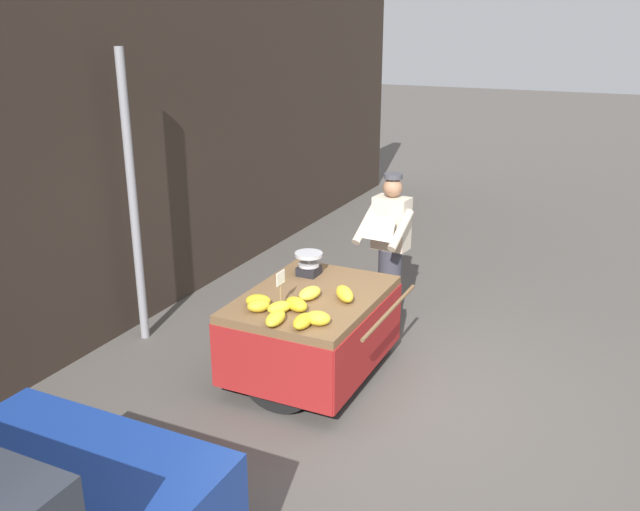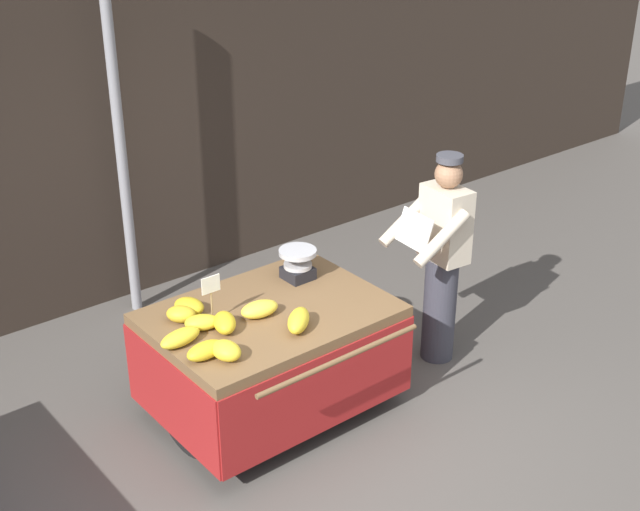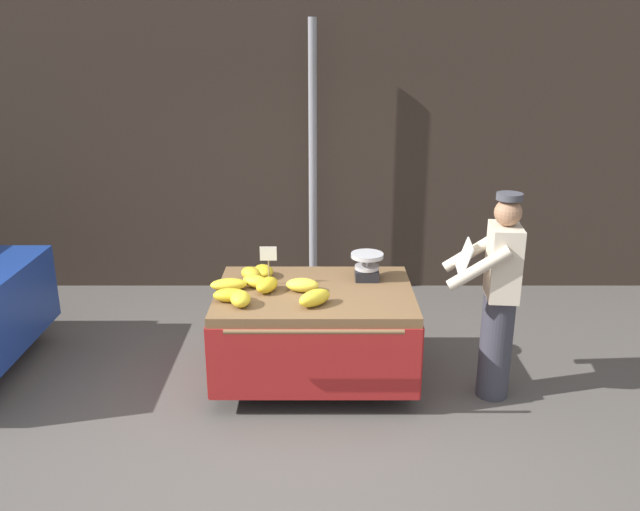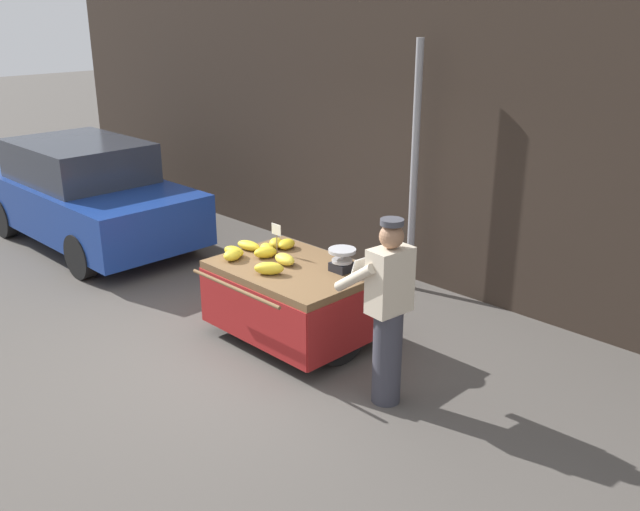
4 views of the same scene
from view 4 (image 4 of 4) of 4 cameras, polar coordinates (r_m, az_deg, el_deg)
name	(u,v)px [view 4 (image 4 of 4)]	position (r m, az deg, el deg)	size (l,w,h in m)	color
ground_plane	(226,356)	(7.25, -7.67, -8.14)	(60.00, 60.00, 0.00)	#514C47
back_wall	(424,126)	(8.76, 8.50, 10.40)	(16.00, 0.24, 3.93)	#332821
street_pole	(414,170)	(8.44, 7.70, 6.91)	(0.09, 0.09, 3.02)	gray
banana_cart	(293,286)	(7.26, -2.19, -2.48)	(1.65, 1.39, 0.84)	brown
weighing_scale	(342,260)	(7.01, 1.82, -0.36)	(0.28, 0.28, 0.24)	black
price_sign	(276,232)	(7.45, -3.58, 1.89)	(0.14, 0.01, 0.34)	#997A51
banana_bunch_0	(234,251)	(7.50, -7.04, 0.35)	(0.14, 0.26, 0.11)	gold
banana_bunch_1	(265,252)	(7.41, -4.47, 0.26)	(0.15, 0.25, 0.12)	gold
banana_bunch_2	(285,259)	(7.22, -2.90, -0.31)	(0.16, 0.27, 0.11)	yellow
banana_bunch_3	(249,245)	(7.67, -5.85, 0.82)	(0.14, 0.30, 0.10)	yellow
banana_bunch_4	(232,255)	(7.37, -7.15, 0.05)	(0.16, 0.22, 0.12)	yellow
banana_bunch_5	(286,244)	(7.68, -2.77, 0.94)	(0.17, 0.23, 0.11)	gold
banana_bunch_6	(269,268)	(6.96, -4.18, -1.06)	(0.14, 0.30, 0.13)	yellow
banana_bunch_7	(276,243)	(7.71, -3.62, 1.02)	(0.15, 0.20, 0.11)	gold
banana_bunch_8	(267,248)	(7.56, -4.36, 0.59)	(0.14, 0.23, 0.10)	yellow
vendor_person	(387,312)	(6.09, 5.52, -4.58)	(0.61, 0.56, 1.71)	#383842
parked_car	(86,194)	(10.82, -18.53, 4.80)	(3.90, 1.75, 1.51)	navy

